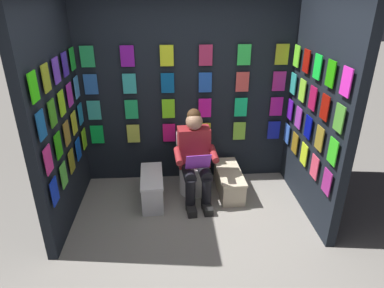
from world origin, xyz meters
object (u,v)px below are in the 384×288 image
object	(u,v)px
comic_longbox_near	(229,181)
comic_longbox_far	(152,188)
person_reading	(195,157)
toilet	(193,167)

from	to	relation	value
comic_longbox_near	comic_longbox_far	xyz separation A→B (m)	(1.02, 0.16, 0.04)
person_reading	comic_longbox_near	bearing A→B (deg)	-171.68
person_reading	comic_longbox_far	bearing A→B (deg)	0.51
comic_longbox_near	person_reading	bearing A→B (deg)	11.54
person_reading	comic_longbox_far	distance (m)	0.69
toilet	person_reading	world-z (taller)	person_reading
comic_longbox_far	toilet	bearing A→B (deg)	-155.63
toilet	comic_longbox_far	distance (m)	0.62
person_reading	comic_longbox_near	size ratio (longest dim) A/B	1.50
toilet	person_reading	distance (m)	0.35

